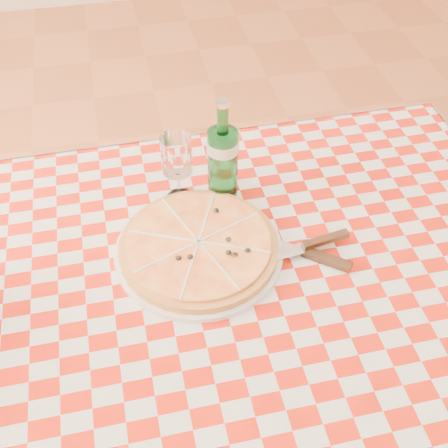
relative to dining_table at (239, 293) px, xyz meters
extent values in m
plane|color=#AF5F38|center=(0.00, 0.00, -0.66)|extent=(6.00, 6.00, 0.00)
cube|color=brown|center=(0.00, 0.00, 0.07)|extent=(1.20, 0.80, 0.04)
cylinder|color=brown|center=(-0.54, 0.34, -0.30)|extent=(0.06, 0.06, 0.71)
cylinder|color=brown|center=(0.54, 0.34, -0.30)|extent=(0.06, 0.06, 0.71)
cube|color=#B0190A|center=(0.00, 0.00, 0.09)|extent=(1.30, 0.90, 0.01)
cylinder|color=brown|center=(0.60, 0.16, -0.47)|extent=(0.03, 0.03, 0.38)
cylinder|color=brown|center=(-0.61, 0.04, -0.46)|extent=(0.03, 0.03, 0.41)
camera|label=1|loc=(-0.19, -0.72, 0.98)|focal=45.00mm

